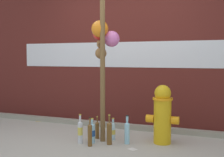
% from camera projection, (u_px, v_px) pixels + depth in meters
% --- Properties ---
extents(ground_plane, '(14.00, 14.00, 0.00)m').
position_uv_depth(ground_plane, '(84.00, 150.00, 3.75)').
color(ground_plane, '#ADA899').
extents(building_wall, '(10.00, 0.21, 3.07)m').
position_uv_depth(building_wall, '(126.00, 39.00, 5.22)').
color(building_wall, '#561E19').
rests_on(building_wall, ground_plane).
extents(curb_strip, '(8.00, 0.12, 0.08)m').
position_uv_depth(curb_strip, '(117.00, 126.00, 4.92)').
color(curb_strip, gray).
rests_on(curb_strip, ground_plane).
extents(memorial_post, '(0.60, 0.37, 2.71)m').
position_uv_depth(memorial_post, '(103.00, 24.00, 4.10)').
color(memorial_post, brown).
rests_on(memorial_post, ground_plane).
extents(fire_hydrant, '(0.46, 0.28, 0.82)m').
position_uv_depth(fire_hydrant, '(162.00, 114.00, 4.01)').
color(fire_hydrant, gold).
rests_on(fire_hydrant, ground_plane).
extents(bottle_0, '(0.07, 0.07, 0.32)m').
position_uv_depth(bottle_0, '(113.00, 131.00, 4.20)').
color(bottle_0, '#B2DBEA').
rests_on(bottle_0, ground_plane).
extents(bottle_1, '(0.07, 0.07, 0.42)m').
position_uv_depth(bottle_1, '(109.00, 132.00, 3.97)').
color(bottle_1, brown).
rests_on(bottle_1, ground_plane).
extents(bottle_2, '(0.07, 0.07, 0.41)m').
position_uv_depth(bottle_2, '(80.00, 131.00, 4.04)').
color(bottle_2, silver).
rests_on(bottle_2, ground_plane).
extents(bottle_3, '(0.08, 0.08, 0.35)m').
position_uv_depth(bottle_3, '(92.00, 133.00, 4.05)').
color(bottle_3, '#93CCE0').
rests_on(bottle_3, ground_plane).
extents(bottle_4, '(0.06, 0.06, 0.40)m').
position_uv_depth(bottle_4, '(90.00, 134.00, 3.90)').
color(bottle_4, brown).
rests_on(bottle_4, ground_plane).
extents(bottle_5, '(0.06, 0.06, 0.33)m').
position_uv_depth(bottle_5, '(97.00, 130.00, 4.26)').
color(bottle_5, brown).
rests_on(bottle_5, ground_plane).
extents(bottle_6, '(0.07, 0.07, 0.40)m').
position_uv_depth(bottle_6, '(127.00, 132.00, 4.01)').
color(bottle_6, '#93CCE0').
rests_on(bottle_6, ground_plane).
extents(litter_0, '(0.14, 0.14, 0.01)m').
position_uv_depth(litter_0, '(39.00, 121.00, 5.43)').
color(litter_0, tan).
rests_on(litter_0, ground_plane).
extents(litter_1, '(0.05, 0.10, 0.01)m').
position_uv_depth(litter_1, '(78.00, 122.00, 5.33)').
color(litter_1, tan).
rests_on(litter_1, ground_plane).
extents(litter_2, '(0.14, 0.13, 0.01)m').
position_uv_depth(litter_2, '(133.00, 149.00, 3.77)').
color(litter_2, silver).
rests_on(litter_2, ground_plane).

